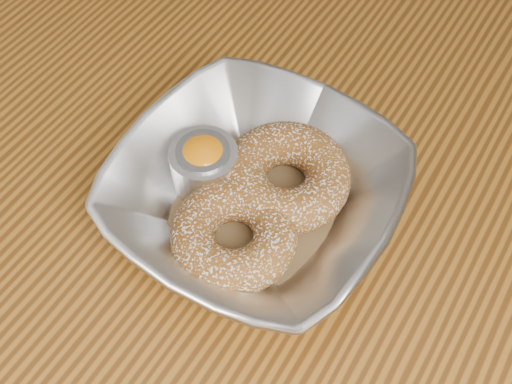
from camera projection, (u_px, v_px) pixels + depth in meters
The scene contains 6 objects.
table at pixel (241, 229), 0.63m from camera, with size 1.20×0.80×0.75m.
serving_bowl at pixel (256, 193), 0.50m from camera, with size 0.24×0.24×0.06m, color silver.
parchment at pixel (256, 205), 0.52m from camera, with size 0.14×0.14×0.00m, color brown.
donut_back at pixel (286, 176), 0.51m from camera, with size 0.11×0.11×0.04m, color brown.
donut_front at pixel (234, 235), 0.48m from camera, with size 0.10×0.10×0.04m, color brown.
ramekin at pixel (204, 164), 0.52m from camera, with size 0.06×0.06×0.05m.
Camera 1 is at (0.18, -0.26, 1.20)m, focal length 42.00 mm.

